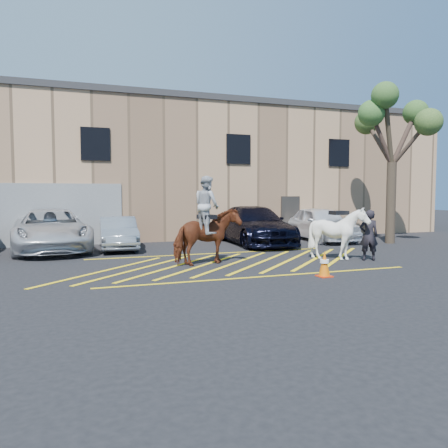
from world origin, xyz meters
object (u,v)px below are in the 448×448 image
object	(u,v)px
car_blue_suv	(254,225)
mounted_bay	(207,229)
car_silver_sedan	(118,233)
saddled_white	(338,233)
tree	(393,121)
car_white_suv	(321,224)
handler	(369,235)
car_white_pickup	(51,230)
traffic_cone	(324,264)

from	to	relation	value
car_blue_suv	mounted_bay	world-z (taller)	mounted_bay
car_silver_sedan	saddled_white	size ratio (longest dim) A/B	2.22
car_silver_sedan	tree	bearing A→B (deg)	-6.97
car_white_suv	handler	size ratio (longest dim) A/B	2.81
car_blue_suv	car_white_suv	bearing A→B (deg)	4.89
saddled_white	tree	distance (m)	8.02
handler	mounted_bay	distance (m)	5.72
car_silver_sedan	mounted_bay	distance (m)	5.68
mounted_bay	tree	bearing A→B (deg)	17.14
car_white_pickup	car_white_suv	xyz separation A→B (m)	(12.57, -0.24, -0.01)
car_silver_sedan	traffic_cone	bearing A→B (deg)	-57.14
car_white_pickup	saddled_white	size ratio (longest dim) A/B	3.31
car_white_suv	saddled_white	distance (m)	6.44
traffic_cone	tree	bearing A→B (deg)	39.44
mounted_bay	tree	xyz separation A→B (m)	(10.04, 3.10, 4.51)
car_silver_sedan	saddled_white	bearing A→B (deg)	-36.56
car_white_pickup	handler	xyz separation A→B (m)	(10.59, -6.47, 0.03)
handler	car_silver_sedan	bearing A→B (deg)	-15.30
car_white_suv	traffic_cone	world-z (taller)	car_white_suv
mounted_bay	car_white_suv	bearing A→B (deg)	34.42
handler	tree	distance (m)	7.72
car_white_pickup	car_blue_suv	size ratio (longest dim) A/B	1.03
car_white_suv	car_white_pickup	bearing A→B (deg)	-176.93
mounted_bay	car_blue_suv	bearing A→B (deg)	52.39
traffic_cone	car_white_suv	bearing A→B (deg)	58.51
car_white_pickup	saddled_white	distance (m)	11.38
car_white_suv	tree	distance (m)	5.82
tree	traffic_cone	bearing A→B (deg)	-140.56
car_silver_sedan	handler	size ratio (longest dim) A/B	2.34
handler	traffic_cone	size ratio (longest dim) A/B	2.44
car_white_pickup	traffic_cone	world-z (taller)	car_white_pickup
car_blue_suv	traffic_cone	world-z (taller)	car_blue_suv
car_white_pickup	car_silver_sedan	size ratio (longest dim) A/B	1.49
car_white_pickup	car_silver_sedan	xyz separation A→B (m)	(2.65, -0.28, -0.18)
handler	saddled_white	world-z (taller)	saddled_white
handler	traffic_cone	distance (m)	3.77
handler	tree	bearing A→B (deg)	-114.41
car_silver_sedan	saddled_white	world-z (taller)	saddled_white
car_white_suv	saddled_white	size ratio (longest dim) A/B	2.66
car_white_suv	tree	size ratio (longest dim) A/B	0.68
car_white_pickup	car_white_suv	distance (m)	12.57
car_white_pickup	traffic_cone	distance (m)	11.37
car_silver_sedan	traffic_cone	xyz separation A→B (m)	(4.83, -8.26, -0.32)
car_white_pickup	handler	distance (m)	12.41
car_blue_suv	saddled_white	world-z (taller)	saddled_white
saddled_white	mounted_bay	bearing A→B (deg)	173.42
car_silver_sedan	mounted_bay	xyz separation A→B (m)	(2.32, -5.16, 0.49)
car_white_pickup	traffic_cone	bearing A→B (deg)	-53.10
car_blue_suv	saddled_white	bearing A→B (deg)	-79.41
car_silver_sedan	handler	distance (m)	10.07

